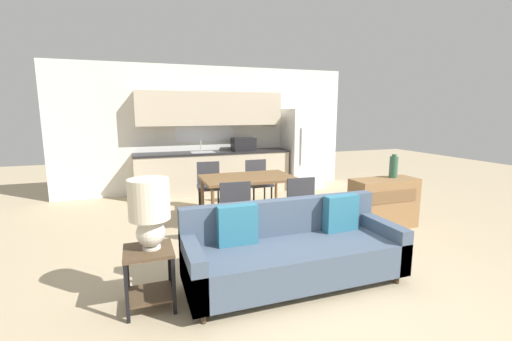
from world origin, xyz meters
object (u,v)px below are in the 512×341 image
(dining_chair_near_right, at_px, (297,202))
(table_lamp, at_px, (149,208))
(side_table, at_px, (149,269))
(dining_chair_far_left, at_px, (209,184))
(refrigerator, at_px, (302,149))
(dining_chair_near_left, at_px, (234,208))
(dining_chair_far_right, at_px, (258,181))
(dining_table, at_px, (248,181))
(couch, at_px, (292,251))
(vase, at_px, (394,167))
(credenza, at_px, (383,203))

(dining_chair_near_right, bearing_deg, table_lamp, 33.52)
(table_lamp, bearing_deg, side_table, -156.59)
(dining_chair_near_right, bearing_deg, dining_chair_far_left, -58.09)
(refrigerator, xyz_separation_m, dining_chair_near_right, (-1.53, -2.84, -0.41))
(dining_chair_near_left, bearing_deg, dining_chair_far_right, -115.56)
(dining_chair_far_right, bearing_deg, dining_table, -120.92)
(couch, distance_m, table_lamp, 1.49)
(side_table, xyz_separation_m, dining_chair_near_left, (1.13, 1.22, 0.12))
(table_lamp, height_order, dining_chair_far_left, table_lamp)
(couch, relative_size, vase, 6.21)
(dining_chair_near_right, bearing_deg, dining_chair_far_right, -86.83)
(refrigerator, bearing_deg, side_table, -131.61)
(dining_table, height_order, couch, couch)
(dining_chair_near_left, bearing_deg, table_lamp, 52.28)
(credenza, height_order, dining_chair_near_right, dining_chair_near_right)
(table_lamp, xyz_separation_m, dining_chair_near_left, (1.10, 1.20, -0.43))
(dining_chair_far_right, height_order, dining_chair_near_right, same)
(vase, xyz_separation_m, dining_chair_far_right, (-1.58, 1.68, -0.43))
(refrigerator, height_order, couch, refrigerator)
(couch, bearing_deg, dining_chair_near_left, 102.81)
(refrigerator, xyz_separation_m, table_lamp, (-3.54, -4.01, 0.02))
(side_table, relative_size, dining_chair_far_left, 0.64)
(refrigerator, relative_size, table_lamp, 2.86)
(dining_chair_near_left, height_order, dining_chair_near_right, same)
(vase, bearing_deg, dining_chair_near_left, 177.68)
(dining_chair_near_right, bearing_deg, credenza, 178.54)
(dining_chair_far_right, bearing_deg, couch, -103.51)
(vase, relative_size, dining_chair_near_right, 0.41)
(side_table, bearing_deg, dining_chair_near_left, 47.20)
(table_lamp, distance_m, dining_chair_far_right, 3.46)
(refrigerator, distance_m, dining_chair_far_left, 2.74)
(dining_table, distance_m, vase, 2.23)
(credenza, relative_size, dining_chair_near_left, 1.18)
(side_table, height_order, dining_chair_near_right, dining_chair_near_right)
(vase, xyz_separation_m, dining_chair_near_left, (-2.49, 0.10, -0.43))
(dining_chair_near_left, bearing_deg, couch, 107.43)
(dining_table, relative_size, dining_chair_far_right, 1.66)
(table_lamp, height_order, vase, table_lamp)
(dining_table, distance_m, credenza, 2.09)
(vase, bearing_deg, dining_chair_near_right, 177.52)
(dining_table, height_order, table_lamp, table_lamp)
(couch, distance_m, dining_chair_far_left, 2.85)
(couch, height_order, dining_chair_far_right, dining_chair_far_right)
(side_table, relative_size, dining_chair_far_right, 0.64)
(dining_chair_far_left, bearing_deg, dining_chair_near_right, -55.54)
(table_lamp, relative_size, vase, 1.77)
(dining_chair_far_left, relative_size, dining_chair_near_right, 1.00)
(vase, bearing_deg, dining_table, 156.14)
(side_table, relative_size, dining_chair_near_left, 0.64)
(table_lamp, bearing_deg, dining_table, 52.10)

